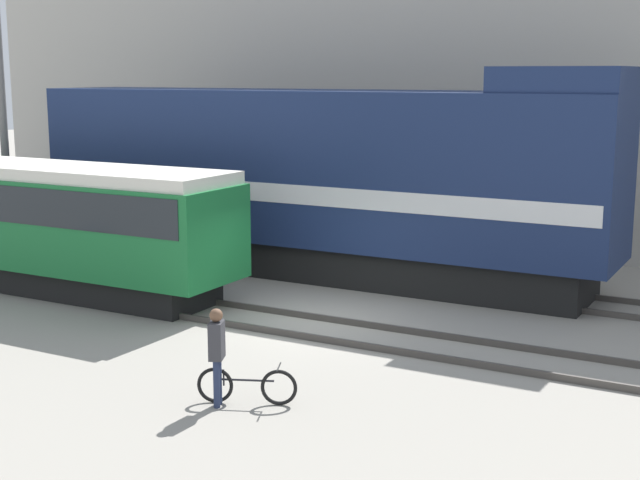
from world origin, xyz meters
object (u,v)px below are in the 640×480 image
bicycle (247,386)px  utility_pole_left (4,128)px  person (217,347)px  streetcar (44,218)px  freight_locomotive (316,179)px

bicycle → utility_pole_left: size_ratio=0.21×
bicycle → utility_pole_left: (-13.10, 6.86, 3.59)m
person → utility_pole_left: bearing=150.6°
streetcar → bicycle: bearing=-25.8°
streetcar → bicycle: streetcar is taller
bicycle → utility_pole_left: bearing=152.4°
streetcar → person: size_ratio=6.52×
freight_locomotive → bicycle: freight_locomotive is taller
streetcar → freight_locomotive: bearing=42.7°
bicycle → person: bearing=-140.9°
bicycle → utility_pole_left: utility_pole_left is taller
freight_locomotive → utility_pole_left: size_ratio=2.12×
person → streetcar: bearing=151.6°
freight_locomotive → person: freight_locomotive is taller
freight_locomotive → person: 10.34m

